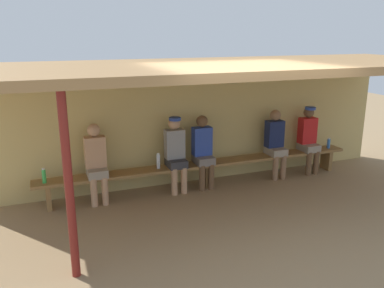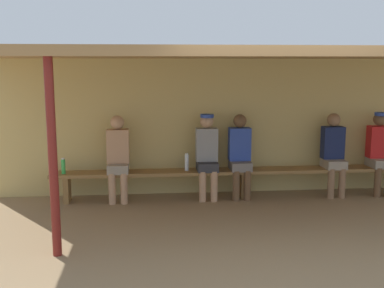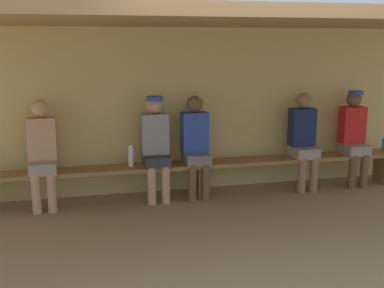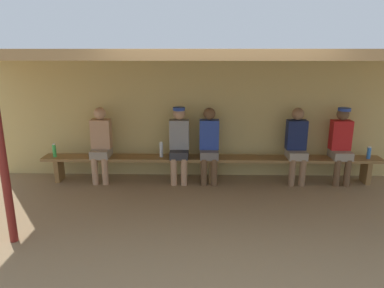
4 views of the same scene
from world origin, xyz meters
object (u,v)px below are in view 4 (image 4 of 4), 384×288
water_bottle_green (369,153)px  water_bottle_blue (161,150)px  player_near_post (101,142)px  support_post (2,157)px  player_rightmost (341,142)px  player_leftmost (179,141)px  player_in_blue (297,143)px  player_in_white (209,142)px  water_bottle_clear (54,150)px  bench (211,161)px

water_bottle_green → water_bottle_blue: size_ratio=0.79×
water_bottle_blue → player_near_post: bearing=180.0°
support_post → player_rightmost: size_ratio=1.64×
player_leftmost → player_in_blue: player_leftmost is taller
player_leftmost → support_post: bearing=-132.9°
player_in_white → player_leftmost: 0.53m
player_leftmost → player_rightmost: bearing=0.0°
player_in_white → player_rightmost: size_ratio=0.99×
player_rightmost → player_leftmost: bearing=180.0°
player_leftmost → player_near_post: bearing=-180.0°
player_in_white → water_bottle_green: (2.79, -0.03, -0.17)m
player_in_white → water_bottle_green: bearing=-0.5°
player_rightmost → water_bottle_clear: bearing=-179.5°
player_in_blue → water_bottle_blue: size_ratio=4.82×
support_post → player_in_white: 3.27m
player_near_post → water_bottle_clear: (-0.83, -0.04, -0.15)m
player_near_post → player_leftmost: (1.39, 0.00, 0.02)m
player_in_white → water_bottle_clear: player_in_white is taller
water_bottle_clear → water_bottle_blue: size_ratio=0.89×
water_bottle_blue → player_in_white: bearing=0.0°
player_in_blue → bench: bearing=-179.9°
player_in_white → water_bottle_green: 2.80m
player_in_blue → water_bottle_clear: player_in_blue is taller
water_bottle_clear → water_bottle_green: size_ratio=1.12×
player_rightmost → water_bottle_clear: player_rightmost is taller
support_post → player_near_post: 2.21m
player_near_post → player_in_white: same height
player_near_post → player_in_blue: size_ratio=1.00×
support_post → water_bottle_blue: 2.71m
player_near_post → player_rightmost: bearing=0.0°
player_rightmost → water_bottle_green: 0.52m
player_leftmost → water_bottle_green: player_leftmost is taller
player_in_blue → water_bottle_blue: (-2.38, -0.00, -0.14)m
bench → player_near_post: bearing=179.9°
bench → player_in_white: bearing=175.9°
player_in_blue → water_bottle_clear: bearing=-179.4°
player_rightmost → support_post: bearing=-156.3°
player_leftmost → player_rightmost: (2.83, 0.00, 0.00)m
bench → water_bottle_blue: (-0.89, 0.00, 0.21)m
water_bottle_blue → player_leftmost: bearing=0.2°
player_in_white → water_bottle_clear: (-2.74, -0.04, -0.15)m
player_in_blue → water_bottle_green: bearing=-1.2°
water_bottle_clear → water_bottle_blue: water_bottle_blue is taller
player_in_blue → water_bottle_blue: 2.38m
player_rightmost → water_bottle_clear: (-5.04, -0.04, -0.17)m
water_bottle_clear → water_bottle_blue: 1.89m
player_rightmost → water_bottle_green: bearing=-3.1°
player_rightmost → player_in_blue: bearing=-180.0°
player_near_post → water_bottle_green: 4.71m
support_post → player_in_blue: support_post is taller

